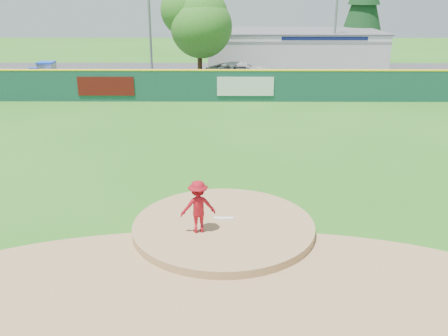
{
  "coord_description": "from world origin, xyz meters",
  "views": [
    {
      "loc": [
        0.1,
        -13.6,
        7.01
      ],
      "look_at": [
        0.0,
        2.0,
        1.3
      ],
      "focal_mm": 40.0,
      "sensor_mm": 36.0,
      "label": 1
    }
  ],
  "objects_px": {
    "deciduous_tree": "(199,21)",
    "light_pole_right": "(337,5)",
    "van": "(243,73)",
    "pitcher": "(198,207)",
    "playground_slide": "(47,74)",
    "pool_building_grp": "(293,49)",
    "conifer_tree": "(364,2)"
  },
  "relations": [
    {
      "from": "pool_building_grp",
      "to": "van",
      "type": "bearing_deg",
      "value": -122.13
    },
    {
      "from": "van",
      "to": "pool_building_grp",
      "type": "height_order",
      "value": "pool_building_grp"
    },
    {
      "from": "pitcher",
      "to": "playground_slide",
      "type": "xyz_separation_m",
      "value": [
        -12.49,
        23.76,
        -0.14
      ]
    },
    {
      "from": "playground_slide",
      "to": "pool_building_grp",
      "type": "bearing_deg",
      "value": 24.5
    },
    {
      "from": "van",
      "to": "pool_building_grp",
      "type": "relative_size",
      "value": 0.37
    },
    {
      "from": "van",
      "to": "playground_slide",
      "type": "distance_m",
      "value": 14.56
    },
    {
      "from": "conifer_tree",
      "to": "light_pole_right",
      "type": "bearing_deg",
      "value": -119.74
    },
    {
      "from": "pitcher",
      "to": "van",
      "type": "xyz_separation_m",
      "value": [
        2.01,
        25.01,
        -0.23
      ]
    },
    {
      "from": "van",
      "to": "deciduous_tree",
      "type": "distance_m",
      "value": 5.01
    },
    {
      "from": "pitcher",
      "to": "deciduous_tree",
      "type": "xyz_separation_m",
      "value": [
        -1.27,
        25.52,
        3.51
      ]
    },
    {
      "from": "pitcher",
      "to": "van",
      "type": "relative_size",
      "value": 0.28
    },
    {
      "from": "pool_building_grp",
      "to": "conifer_tree",
      "type": "bearing_deg",
      "value": 29.78
    },
    {
      "from": "pool_building_grp",
      "to": "conifer_tree",
      "type": "height_order",
      "value": "conifer_tree"
    },
    {
      "from": "deciduous_tree",
      "to": "light_pole_right",
      "type": "relative_size",
      "value": 0.74
    },
    {
      "from": "van",
      "to": "conifer_tree",
      "type": "distance_m",
      "value": 17.09
    },
    {
      "from": "playground_slide",
      "to": "conifer_tree",
      "type": "distance_m",
      "value": 29.53
    },
    {
      "from": "pool_building_grp",
      "to": "light_pole_right",
      "type": "height_order",
      "value": "light_pole_right"
    },
    {
      "from": "van",
      "to": "light_pole_right",
      "type": "bearing_deg",
      "value": -66.86
    },
    {
      "from": "playground_slide",
      "to": "light_pole_right",
      "type": "distance_m",
      "value": 23.42
    },
    {
      "from": "van",
      "to": "playground_slide",
      "type": "relative_size",
      "value": 1.76
    },
    {
      "from": "van",
      "to": "light_pole_right",
      "type": "relative_size",
      "value": 0.57
    },
    {
      "from": "van",
      "to": "deciduous_tree",
      "type": "bearing_deg",
      "value": 73.96
    },
    {
      "from": "pool_building_grp",
      "to": "playground_slide",
      "type": "distance_m",
      "value": 21.14
    },
    {
      "from": "conifer_tree",
      "to": "light_pole_right",
      "type": "distance_m",
      "value": 8.06
    },
    {
      "from": "van",
      "to": "light_pole_right",
      "type": "distance_m",
      "value": 10.11
    },
    {
      "from": "van",
      "to": "deciduous_tree",
      "type": "xyz_separation_m",
      "value": [
        -3.29,
        0.51,
        3.74
      ]
    },
    {
      "from": "pitcher",
      "to": "pool_building_grp",
      "type": "distance_m",
      "value": 33.21
    },
    {
      "from": "conifer_tree",
      "to": "deciduous_tree",
      "type": "bearing_deg",
      "value": -143.75
    },
    {
      "from": "conifer_tree",
      "to": "pool_building_grp",
      "type": "bearing_deg",
      "value": -150.22
    },
    {
      "from": "playground_slide",
      "to": "light_pole_right",
      "type": "height_order",
      "value": "light_pole_right"
    },
    {
      "from": "deciduous_tree",
      "to": "conifer_tree",
      "type": "height_order",
      "value": "conifer_tree"
    },
    {
      "from": "deciduous_tree",
      "to": "pitcher",
      "type": "bearing_deg",
      "value": -87.15
    }
  ]
}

